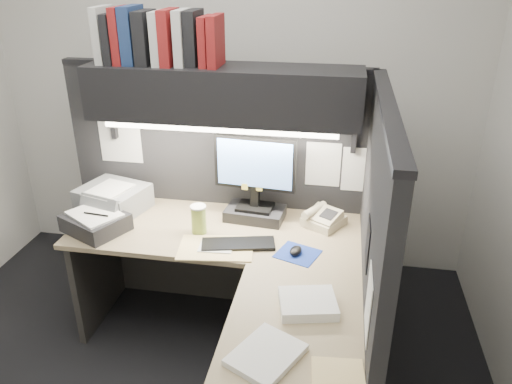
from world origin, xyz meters
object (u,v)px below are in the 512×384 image
(monitor, at_px, (255,187))
(keyboard, at_px, (238,244))
(telephone, at_px, (324,218))
(printer, at_px, (114,198))
(notebook_stack, at_px, (96,222))
(overhead_shelf, at_px, (223,93))
(desk, at_px, (253,337))
(coffee_cup, at_px, (199,220))

(monitor, height_order, keyboard, monitor)
(monitor, bearing_deg, telephone, 4.60)
(printer, height_order, notebook_stack, printer)
(keyboard, bearing_deg, printer, 148.11)
(notebook_stack, bearing_deg, overhead_shelf, 24.51)
(desk, xyz_separation_m, monitor, (-0.12, 0.73, 0.50))
(monitor, height_order, telephone, monitor)
(desk, xyz_separation_m, coffee_cup, (-0.41, 0.51, 0.37))
(desk, height_order, overhead_shelf, overhead_shelf)
(printer, bearing_deg, overhead_shelf, 20.12)
(monitor, xyz_separation_m, printer, (-0.91, -0.03, -0.13))
(overhead_shelf, distance_m, printer, 1.00)
(keyboard, relative_size, coffee_cup, 2.51)
(overhead_shelf, relative_size, coffee_cup, 9.57)
(overhead_shelf, height_order, monitor, overhead_shelf)
(overhead_shelf, relative_size, notebook_stack, 4.62)
(keyboard, distance_m, printer, 0.92)
(coffee_cup, bearing_deg, desk, -51.07)
(coffee_cup, relative_size, notebook_stack, 0.48)
(keyboard, height_order, printer, printer)
(keyboard, distance_m, coffee_cup, 0.29)
(overhead_shelf, bearing_deg, keyboard, -67.42)
(overhead_shelf, height_order, telephone, overhead_shelf)
(desk, height_order, monitor, monitor)
(overhead_shelf, height_order, printer, overhead_shelf)
(monitor, bearing_deg, printer, -172.63)
(desk, height_order, keyboard, keyboard)
(desk, xyz_separation_m, notebook_stack, (-1.01, 0.43, 0.34))
(monitor, bearing_deg, desk, -75.59)
(overhead_shelf, height_order, keyboard, overhead_shelf)
(keyboard, bearing_deg, overhead_shelf, 99.80)
(overhead_shelf, xyz_separation_m, telephone, (0.60, -0.03, -0.73))
(keyboard, relative_size, notebook_stack, 1.21)
(coffee_cup, height_order, notebook_stack, coffee_cup)
(telephone, distance_m, printer, 1.33)
(overhead_shelf, height_order, notebook_stack, overhead_shelf)
(desk, relative_size, monitor, 3.21)
(monitor, height_order, coffee_cup, monitor)
(keyboard, bearing_deg, notebook_stack, 165.23)
(monitor, relative_size, telephone, 2.50)
(monitor, distance_m, coffee_cup, 0.39)
(telephone, height_order, coffee_cup, coffee_cup)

